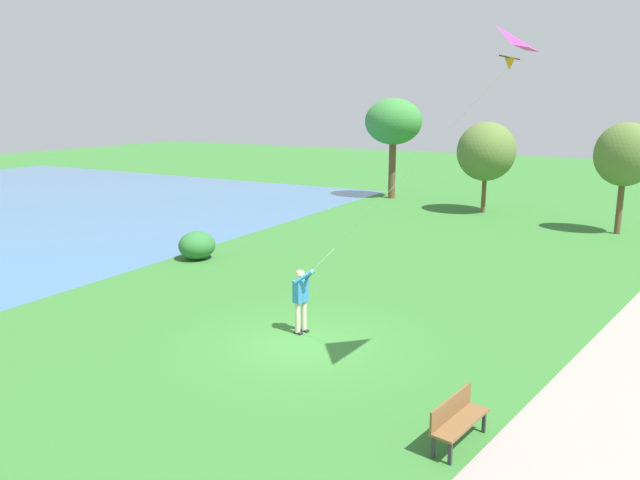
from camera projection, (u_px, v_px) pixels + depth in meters
The scene contains 9 objects.
ground_plane at pixel (302, 344), 15.62m from camera, with size 120.00×120.00×0.00m, color #33702D.
walkway_path at pixel (626, 375), 13.82m from camera, with size 2.40×32.00×0.02m, color gray.
person_kite_flyer at pixel (301, 295), 16.12m from camera, with size 0.63×0.51×1.83m.
flying_kite at pixel (495, 52), 11.47m from camera, with size 5.02×1.79×5.53m.
park_bench_near_walkway at pixel (457, 417), 10.95m from camera, with size 0.69×1.55×0.88m.
tree_treeline_center at pixel (486, 152), 33.31m from camera, with size 3.14×3.29×4.97m.
tree_treeline_right at pixel (625, 155), 27.82m from camera, with size 2.69×2.24×5.12m.
tree_horizon_far at pixel (393, 122), 38.16m from camera, with size 3.62×3.11×6.24m.
lakeside_shrub at pixel (197, 245), 23.90m from camera, with size 1.38×1.48×1.09m, color #2D7033.
Camera 1 is at (7.59, -12.54, 6.01)m, focal length 34.48 mm.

